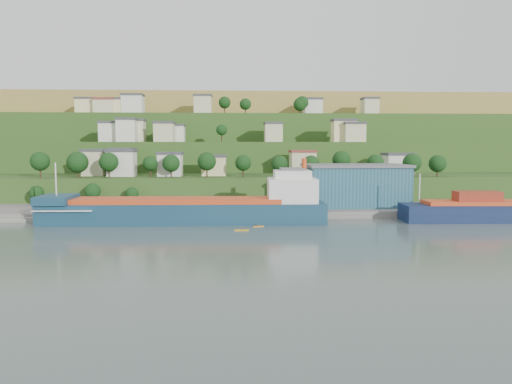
{
  "coord_description": "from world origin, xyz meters",
  "views": [
    {
      "loc": [
        -3.81,
        -122.55,
        20.49
      ],
      "look_at": [
        3.72,
        15.0,
        7.71
      ],
      "focal_mm": 35.0,
      "sensor_mm": 36.0,
      "label": 1
    }
  ],
  "objects": [
    {
      "name": "quay",
      "position": [
        20.0,
        28.0,
        0.0
      ],
      "size": [
        220.0,
        26.0,
        4.0
      ],
      "primitive_type": "cube",
      "color": "slate",
      "rests_on": "ground"
    },
    {
      "name": "dinghy",
      "position": [
        -42.03,
        18.62,
        1.59
      ],
      "size": [
        4.04,
        1.75,
        0.79
      ],
      "primitive_type": "cube",
      "rotation": [
        0.0,
        0.0,
        0.07
      ],
      "color": "silver",
      "rests_on": "pebble_beach"
    },
    {
      "name": "kayak_yellow",
      "position": [
        -0.78,
        -3.06,
        0.26
      ],
      "size": [
        3.54,
        0.66,
        0.88
      ],
      "rotation": [
        0.0,
        0.0,
        0.01
      ],
      "color": "gold",
      "rests_on": "ground"
    },
    {
      "name": "cargo_ship_near",
      "position": [
        -13.31,
        10.28,
        3.08
      ],
      "size": [
        75.41,
        13.87,
        19.31
      ],
      "rotation": [
        0.0,
        0.0,
        -0.03
      ],
      "color": "#13344A",
      "rests_on": "ground"
    },
    {
      "name": "ground",
      "position": [
        0.0,
        0.0,
        0.0
      ],
      "size": [
        500.0,
        500.0,
        0.0
      ],
      "primitive_type": "plane",
      "color": "#475650",
      "rests_on": "ground"
    },
    {
      "name": "kayak_orange",
      "position": [
        3.67,
        2.57,
        0.21
      ],
      "size": [
        2.89,
        1.1,
        0.71
      ],
      "rotation": [
        0.0,
        0.0,
        0.22
      ],
      "color": "orange",
      "rests_on": "ground"
    },
    {
      "name": "hillside",
      "position": [
        -0.03,
        168.71,
        0.08
      ],
      "size": [
        360.0,
        210.52,
        96.0
      ],
      "color": "#284719",
      "rests_on": "ground"
    },
    {
      "name": "pebble_beach",
      "position": [
        -55.0,
        22.0,
        0.0
      ],
      "size": [
        40.0,
        18.0,
        2.4
      ],
      "primitive_type": "cube",
      "color": "slate",
      "rests_on": "ground"
    },
    {
      "name": "warehouse",
      "position": [
        35.22,
        29.44,
        8.43
      ],
      "size": [
        31.5,
        19.83,
        12.8
      ],
      "rotation": [
        0.0,
        0.0,
        0.03
      ],
      "color": "#1C4A56",
      "rests_on": "quay"
    },
    {
      "name": "caravan",
      "position": [
        -55.9,
        23.43,
        2.49
      ],
      "size": [
        5.74,
        2.9,
        2.57
      ],
      "primitive_type": "cube",
      "rotation": [
        0.0,
        0.0,
        -0.11
      ],
      "color": "white",
      "rests_on": "pebble_beach"
    }
  ]
}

